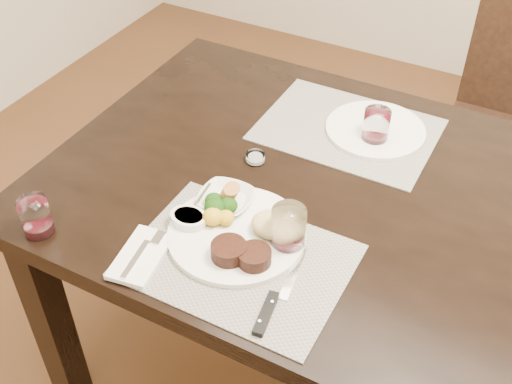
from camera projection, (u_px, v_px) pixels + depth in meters
The scene contains 13 objects.
dining_table at pixel (449, 256), 1.49m from camera, with size 2.00×1.00×0.75m.
placemat_near at pixel (239, 260), 1.37m from camera, with size 0.46×0.34×0.00m, color slate.
placemat_far at pixel (347, 130), 1.73m from camera, with size 0.46×0.34×0.00m, color slate.
dinner_plate at pixel (242, 234), 1.40m from camera, with size 0.31×0.31×0.05m.
napkin_fork at pixel (141, 256), 1.37m from camera, with size 0.11×0.17×0.02m.
steak_knife at pixel (273, 303), 1.27m from camera, with size 0.04×0.25×0.01m.
cracker_bowl at pixel (226, 200), 1.49m from camera, with size 0.14×0.14×0.06m.
sauce_ramekin at pixel (189, 220), 1.43m from camera, with size 0.09×0.13×0.07m.
wine_glass_near at pixel (288, 231), 1.37m from camera, with size 0.07×0.07×0.10m.
far_plate at pixel (375, 130), 1.71m from camera, with size 0.27×0.27×0.01m, color silver.
wine_glass_far at pixel (376, 128), 1.66m from camera, with size 0.07×0.07×0.09m.
wine_glass_side at pixel (36, 218), 1.41m from camera, with size 0.07×0.07×0.09m.
salt_cellar at pixel (255, 158), 1.62m from camera, with size 0.05×0.05×0.02m.
Camera 1 is at (0.09, -1.12, 1.76)m, focal length 45.00 mm.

